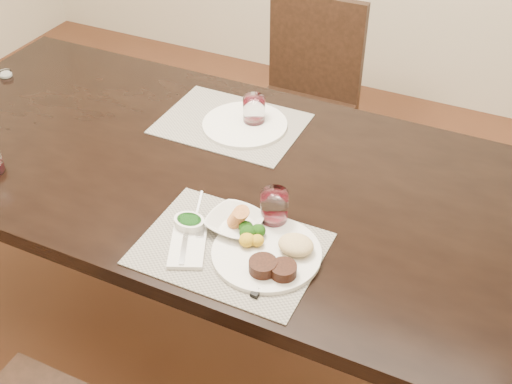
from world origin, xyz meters
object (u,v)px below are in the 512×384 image
at_px(far_plate, 245,125).
at_px(steak_knife, 267,278).
at_px(chair_far, 305,93).
at_px(dinner_plate, 271,253).
at_px(wine_glass_near, 274,210).
at_px(cracker_bowl, 235,222).

bearing_deg(far_plate, steak_knife, -59.31).
height_order(chair_far, steak_knife, chair_far).
height_order(dinner_plate, wine_glass_near, wine_glass_near).
distance_m(steak_knife, far_plate, 0.69).
distance_m(chair_far, steak_knife, 1.38).
relative_size(chair_far, far_plate, 3.24).
bearing_deg(far_plate, cracker_bowl, -66.76).
xyz_separation_m(dinner_plate, far_plate, (-0.33, 0.52, -0.01)).
distance_m(dinner_plate, steak_knife, 0.08).
xyz_separation_m(wine_glass_near, far_plate, (-0.28, 0.40, -0.04)).
xyz_separation_m(chair_far, dinner_plate, (0.39, -1.22, 0.27)).
bearing_deg(steak_knife, cracker_bowl, 144.08).
relative_size(steak_knife, cracker_bowl, 1.36).
xyz_separation_m(steak_knife, far_plate, (-0.35, 0.60, 0.00)).
relative_size(steak_knife, far_plate, 0.77).
bearing_deg(cracker_bowl, far_plate, 113.24).
bearing_deg(steak_knife, wine_glass_near, 114.65).
relative_size(dinner_plate, cracker_bowl, 1.78).
xyz_separation_m(chair_far, far_plate, (0.06, -0.70, 0.26)).
bearing_deg(chair_far, steak_knife, -72.38).
xyz_separation_m(chair_far, cracker_bowl, (0.26, -1.16, 0.27)).
bearing_deg(dinner_plate, steak_knife, -63.68).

